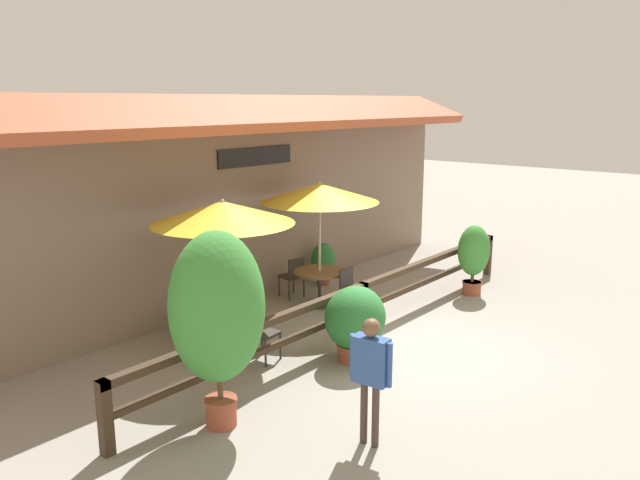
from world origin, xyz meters
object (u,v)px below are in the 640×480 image
potted_plant_small_flowering (355,321)px  potted_plant_corner_fern (217,310)px  dining_table_near (226,314)px  pedestrian (371,365)px  chair_middle_streetside (351,288)px  patio_umbrella_near (223,213)px  chair_near_wallside (198,308)px  chair_middle_wallside (293,275)px  potted_plant_broad_leaf (323,262)px  dining_table_middle (320,277)px  chair_near_streetside (260,330)px  potted_plant_entrance_palm (474,254)px  patio_umbrella_middle (320,193)px

potted_plant_small_flowering → potted_plant_corner_fern: bearing=178.5°
dining_table_near → pedestrian: 3.81m
dining_table_near → chair_middle_streetside: (2.75, -0.56, -0.09)m
patio_umbrella_near → chair_near_wallside: size_ratio=2.90×
chair_middle_wallside → potted_plant_broad_leaf: size_ratio=0.90×
potted_plant_corner_fern → pedestrian: (0.85, -1.73, -0.54)m
dining_table_middle → pedestrian: pedestrian is taller
dining_table_near → chair_near_streetside: bearing=-90.2°
dining_table_middle → potted_plant_broad_leaf: size_ratio=1.09×
potted_plant_entrance_palm → patio_umbrella_near: bearing=161.1°
dining_table_near → chair_middle_wallside: bearing=19.5°
chair_near_wallside → chair_middle_wallside: same height
dining_table_middle → potted_plant_corner_fern: potted_plant_corner_fern is taller
patio_umbrella_near → dining_table_middle: patio_umbrella_near is taller
chair_middle_streetside → potted_plant_broad_leaf: size_ratio=0.90×
pedestrian → dining_table_near: bearing=159.5°
dining_table_near → chair_near_streetside: size_ratio=1.20×
patio_umbrella_middle → potted_plant_corner_fern: bearing=-154.8°
patio_umbrella_middle → potted_plant_corner_fern: size_ratio=0.99×
dining_table_middle → chair_middle_streetside: bearing=-86.1°
dining_table_middle → potted_plant_small_flowering: size_ratio=0.86×
potted_plant_small_flowering → potted_plant_entrance_palm: potted_plant_entrance_palm is taller
chair_near_wallside → pedestrian: bearing=69.7°
chair_near_streetside → potted_plant_corner_fern: size_ratio=0.34×
chair_middle_streetside → potted_plant_small_flowering: size_ratio=0.72×
dining_table_middle → patio_umbrella_near: bearing=-175.7°
patio_umbrella_near → patio_umbrella_middle: (2.70, 0.20, 0.00)m
chair_middle_wallside → chair_near_streetside: bearing=45.4°
potted_plant_entrance_palm → dining_table_near: bearing=161.1°
chair_near_streetside → potted_plant_broad_leaf: size_ratio=0.90×
chair_middle_wallside → potted_plant_corner_fern: bearing=44.8°
dining_table_near → chair_middle_wallside: chair_middle_wallside is taller
chair_near_wallside → patio_umbrella_middle: size_ratio=0.34×
potted_plant_entrance_palm → chair_middle_streetside: bearing=154.0°
dining_table_near → pedestrian: pedestrian is taller
chair_middle_wallside → potted_plant_corner_fern: size_ratio=0.34×
chair_near_streetside → potted_plant_small_flowering: potted_plant_small_flowering is taller
patio_umbrella_middle → chair_middle_wallside: patio_umbrella_middle is taller
chair_near_streetside → potted_plant_small_flowering: 1.53m
potted_plant_broad_leaf → potted_plant_small_flowering: bearing=-133.6°
patio_umbrella_near → chair_near_streetside: bearing=-90.2°
chair_middle_wallside → potted_plant_small_flowering: potted_plant_small_flowering is taller
patio_umbrella_middle → potted_plant_corner_fern: (-4.53, -2.13, -0.75)m
dining_table_middle → chair_middle_wallside: chair_middle_wallside is taller
patio_umbrella_middle → dining_table_middle: (-0.00, 0.00, -1.74)m
potted_plant_entrance_palm → pedestrian: size_ratio=0.94×
patio_umbrella_middle → pedestrian: 5.49m
chair_near_wallside → potted_plant_broad_leaf: potted_plant_broad_leaf is taller
patio_umbrella_middle → dining_table_middle: bearing=180.0°
potted_plant_entrance_palm → potted_plant_corner_fern: potted_plant_corner_fern is taller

